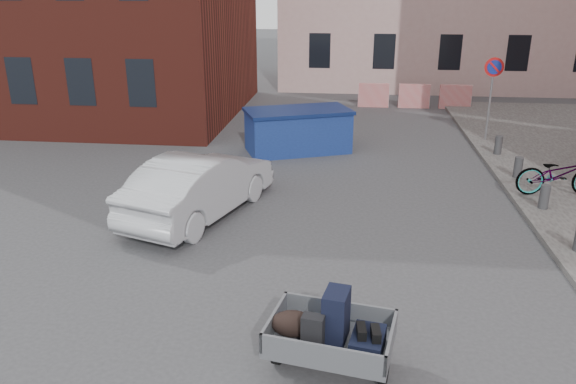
# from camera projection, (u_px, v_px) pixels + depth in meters

# --- Properties ---
(ground) EXTENTS (120.00, 120.00, 0.00)m
(ground) POSITION_uv_depth(u_px,v_px,m) (258.00, 269.00, 10.27)
(ground) COLOR #38383A
(ground) RESTS_ON ground
(no_parking_sign) EXTENTS (0.60, 0.09, 2.65)m
(no_parking_sign) POSITION_uv_depth(u_px,v_px,m) (492.00, 82.00, 17.78)
(no_parking_sign) COLOR gray
(no_parking_sign) RESTS_ON sidewalk
(bollards) EXTENTS (0.22, 9.02, 0.55)m
(bollards) POSITION_uv_depth(u_px,v_px,m) (544.00, 197.00, 12.67)
(bollards) COLOR #3A3A3D
(bollards) RESTS_ON sidewalk
(barriers) EXTENTS (4.70, 0.18, 1.00)m
(barriers) POSITION_uv_depth(u_px,v_px,m) (414.00, 96.00, 23.64)
(barriers) COLOR red
(barriers) RESTS_ON ground
(trailer) EXTENTS (1.77, 1.92, 1.20)m
(trailer) POSITION_uv_depth(u_px,v_px,m) (330.00, 333.00, 7.34)
(trailer) COLOR black
(trailer) RESTS_ON ground
(dumpster) EXTENTS (3.54, 2.69, 1.33)m
(dumpster) POSITION_uv_depth(u_px,v_px,m) (298.00, 130.00, 17.35)
(dumpster) COLOR navy
(dumpster) RESTS_ON ground
(silver_car) EXTENTS (2.79, 4.58, 1.43)m
(silver_car) POSITION_uv_depth(u_px,v_px,m) (200.00, 185.00, 12.46)
(silver_car) COLOR #B8BAC0
(silver_car) RESTS_ON ground
(bicycle) EXTENTS (2.07, 0.88, 1.06)m
(bicycle) POSITION_uv_depth(u_px,v_px,m) (559.00, 174.00, 13.40)
(bicycle) COLOR black
(bicycle) RESTS_ON sidewalk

